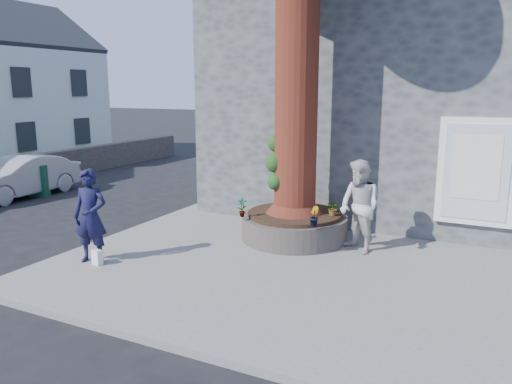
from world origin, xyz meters
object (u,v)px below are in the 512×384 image
at_px(planter, 294,226).
at_px(man, 90,216).
at_px(woman, 360,206).
at_px(car_silver, 20,177).
at_px(a_board_sign, 39,181).

distance_m(planter, man, 4.26).
distance_m(woman, car_silver, 11.08).
relative_size(man, woman, 0.95).
height_order(man, car_silver, man).
bearing_deg(car_silver, man, -30.96).
height_order(planter, man, man).
height_order(planter, car_silver, car_silver).
xyz_separation_m(woman, a_board_sign, (-10.59, 1.22, -0.56)).
height_order(planter, a_board_sign, a_board_sign).
relative_size(woman, car_silver, 0.48).
bearing_deg(a_board_sign, car_silver, -165.15).
distance_m(man, car_silver, 7.65).
bearing_deg(a_board_sign, woman, -27.25).
bearing_deg(planter, car_silver, 175.91).
bearing_deg(man, woman, 17.28).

